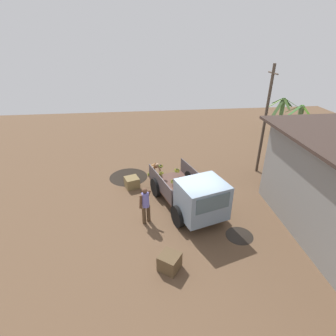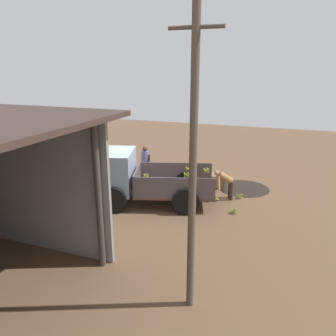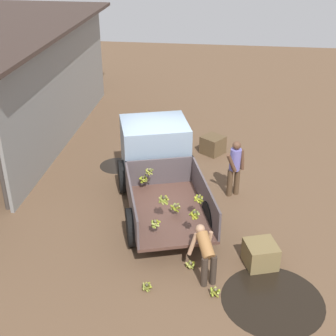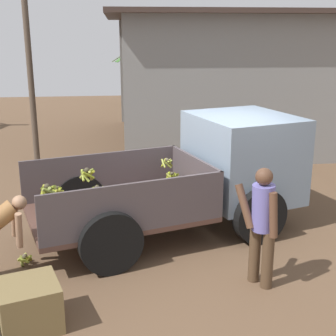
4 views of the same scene
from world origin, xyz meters
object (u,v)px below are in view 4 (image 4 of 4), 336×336
Objects in this scene: cargo_truck at (219,168)px; person_foreground_visitor at (262,222)px; utility_pole at (28,44)px; wooden_crate_0 at (29,305)px; banana_bunch_on_ground_2 at (25,259)px.

person_foreground_visitor is (0.10, -2.14, -0.12)m from cargo_truck.
cargo_truck is 6.24m from utility_pole.
wooden_crate_0 is at bearing -20.04° from person_foreground_visitor.
utility_pole is 6.44m from banana_bunch_on_ground_2.
cargo_truck reaches higher than banana_bunch_on_ground_2.
cargo_truck is 21.04× the size of banana_bunch_on_ground_2.
wooden_crate_0 is (1.00, -7.23, -2.76)m from utility_pole.
banana_bunch_on_ground_2 is at bearing -176.06° from cargo_truck.
utility_pole is at bearing 96.72° from banana_bunch_on_ground_2.
utility_pole reaches higher than cargo_truck.
cargo_truck is at bearing 20.81° from banana_bunch_on_ground_2.
cargo_truck is at bearing -119.10° from person_foreground_visitor.
cargo_truck is at bearing -49.33° from utility_pole.
wooden_crate_0 is (-2.85, -2.75, -0.77)m from cargo_truck.
utility_pole reaches higher than person_foreground_visitor.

